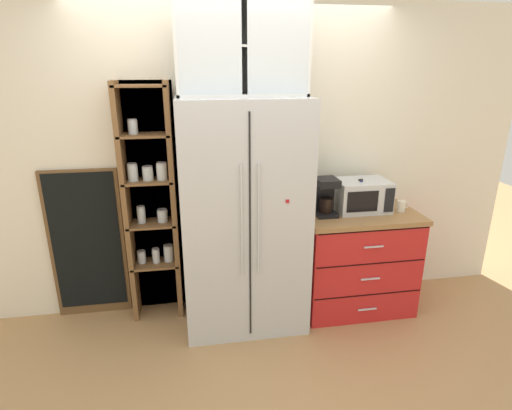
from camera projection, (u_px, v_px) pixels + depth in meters
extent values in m
plane|color=tan|center=(245.00, 318.00, 3.47)|extent=(10.75, 10.75, 0.00)
cube|color=silver|center=(237.00, 162.00, 3.43)|extent=(5.05, 0.10, 2.55)
cube|color=silver|center=(244.00, 217.00, 3.19)|extent=(0.96, 0.66, 1.84)
cube|color=black|center=(250.00, 233.00, 2.88)|extent=(0.01, 0.01, 1.69)
cylinder|color=silver|center=(242.00, 222.00, 2.83)|extent=(0.02, 0.02, 0.83)
cylinder|color=silver|center=(259.00, 221.00, 2.85)|extent=(0.02, 0.02, 0.83)
cube|color=red|center=(288.00, 201.00, 2.85)|extent=(0.02, 0.01, 0.02)
cube|color=brown|center=(152.00, 201.00, 3.38)|extent=(0.45, 0.04, 1.95)
cube|color=brown|center=(127.00, 208.00, 3.22)|extent=(0.04, 0.24, 1.95)
cube|color=brown|center=(174.00, 206.00, 3.28)|extent=(0.04, 0.24, 1.95)
cube|color=brown|center=(156.00, 263.00, 3.42)|extent=(0.39, 0.24, 0.02)
cylinder|color=silver|center=(142.00, 257.00, 3.39)|extent=(0.07, 0.07, 0.10)
cylinder|color=brown|center=(142.00, 259.00, 3.40)|extent=(0.06, 0.06, 0.07)
cylinder|color=#B2B2B7|center=(141.00, 251.00, 3.37)|extent=(0.06, 0.06, 0.01)
cylinder|color=silver|center=(156.00, 256.00, 3.39)|extent=(0.06, 0.06, 0.12)
cylinder|color=white|center=(156.00, 258.00, 3.40)|extent=(0.05, 0.05, 0.08)
cylinder|color=#B2B2B7|center=(155.00, 249.00, 3.37)|extent=(0.06, 0.06, 0.01)
cylinder|color=silver|center=(169.00, 254.00, 3.42)|extent=(0.08, 0.08, 0.13)
cylinder|color=#2D2D2D|center=(169.00, 256.00, 3.43)|extent=(0.07, 0.07, 0.09)
cylinder|color=#B2B2B7|center=(168.00, 246.00, 3.40)|extent=(0.08, 0.08, 0.01)
cube|color=brown|center=(152.00, 223.00, 3.30)|extent=(0.39, 0.24, 0.02)
cylinder|color=silver|center=(141.00, 215.00, 3.27)|extent=(0.07, 0.07, 0.13)
cylinder|color=#E0C67F|center=(142.00, 217.00, 3.28)|extent=(0.06, 0.06, 0.09)
cylinder|color=#B2B2B7|center=(141.00, 207.00, 3.25)|extent=(0.06, 0.06, 0.01)
cylinder|color=silver|center=(163.00, 216.00, 3.30)|extent=(0.08, 0.08, 0.09)
cylinder|color=beige|center=(163.00, 218.00, 3.31)|extent=(0.07, 0.07, 0.06)
cylinder|color=#B2B2B7|center=(162.00, 210.00, 3.29)|extent=(0.08, 0.08, 0.01)
cube|color=brown|center=(148.00, 181.00, 3.19)|extent=(0.39, 0.24, 0.02)
cylinder|color=silver|center=(133.00, 173.00, 3.13)|extent=(0.08, 0.08, 0.13)
cylinder|color=#382316|center=(133.00, 175.00, 3.14)|extent=(0.07, 0.07, 0.09)
cylinder|color=#B2B2B7|center=(132.00, 164.00, 3.11)|extent=(0.08, 0.08, 0.01)
cylinder|color=silver|center=(148.00, 174.00, 3.16)|extent=(0.08, 0.08, 0.10)
cylinder|color=#B77A38|center=(148.00, 176.00, 3.16)|extent=(0.07, 0.07, 0.07)
cylinder|color=#B2B2B7|center=(147.00, 167.00, 3.14)|extent=(0.08, 0.08, 0.01)
cylinder|color=silver|center=(162.00, 172.00, 3.16)|extent=(0.08, 0.08, 0.13)
cylinder|color=white|center=(162.00, 174.00, 3.17)|extent=(0.07, 0.07, 0.09)
cylinder|color=#B2B2B7|center=(161.00, 163.00, 3.14)|extent=(0.08, 0.08, 0.01)
cube|color=brown|center=(144.00, 135.00, 3.07)|extent=(0.39, 0.24, 0.02)
cylinder|color=silver|center=(133.00, 127.00, 3.05)|extent=(0.07, 0.07, 0.10)
cylinder|color=#CCB78C|center=(133.00, 129.00, 3.05)|extent=(0.06, 0.06, 0.07)
cylinder|color=#B2B2B7|center=(132.00, 120.00, 3.03)|extent=(0.07, 0.07, 0.01)
cube|color=brown|center=(140.00, 86.00, 2.95)|extent=(0.39, 0.24, 0.02)
cube|color=red|center=(355.00, 262.00, 3.54)|extent=(0.94, 0.59, 0.85)
cube|color=#9E7042|center=(359.00, 214.00, 3.40)|extent=(0.97, 0.62, 0.04)
cube|color=black|center=(368.00, 295.00, 3.31)|extent=(0.92, 0.00, 0.01)
cube|color=silver|center=(367.00, 309.00, 3.35)|extent=(0.16, 0.01, 0.01)
cube|color=black|center=(371.00, 264.00, 3.22)|extent=(0.92, 0.00, 0.01)
cube|color=silver|center=(370.00, 279.00, 3.26)|extent=(0.16, 0.01, 0.01)
cube|color=black|center=(375.00, 231.00, 3.13)|extent=(0.92, 0.00, 0.01)
cube|color=silver|center=(374.00, 247.00, 3.16)|extent=(0.16, 0.01, 0.01)
cube|color=silver|center=(361.00, 195.00, 3.40)|extent=(0.44, 0.32, 0.26)
cube|color=black|center=(363.00, 202.00, 3.24)|extent=(0.26, 0.01, 0.17)
cube|color=black|center=(389.00, 200.00, 3.28)|extent=(0.08, 0.01, 0.20)
cube|color=black|center=(325.00, 213.00, 3.32)|extent=(0.17, 0.20, 0.03)
cube|color=black|center=(323.00, 195.00, 3.34)|extent=(0.17, 0.06, 0.30)
cube|color=black|center=(327.00, 182.00, 3.24)|extent=(0.17, 0.20, 0.06)
cylinder|color=black|center=(326.00, 205.00, 3.29)|extent=(0.11, 0.11, 0.12)
cylinder|color=silver|center=(401.00, 206.00, 3.40)|extent=(0.07, 0.07, 0.09)
torus|color=silver|center=(406.00, 205.00, 3.40)|extent=(0.05, 0.01, 0.05)
cylinder|color=#2D2D33|center=(356.00, 205.00, 3.45)|extent=(0.08, 0.08, 0.08)
torus|color=#2D2D33|center=(362.00, 204.00, 3.46)|extent=(0.05, 0.01, 0.05)
cylinder|color=navy|center=(360.00, 200.00, 3.38)|extent=(0.06, 0.06, 0.20)
cone|color=navy|center=(361.00, 188.00, 3.34)|extent=(0.06, 0.06, 0.04)
cylinder|color=navy|center=(361.00, 184.00, 3.33)|extent=(0.02, 0.02, 0.07)
cylinder|color=black|center=(362.00, 180.00, 3.32)|extent=(0.03, 0.03, 0.01)
cylinder|color=silver|center=(358.00, 200.00, 3.40)|extent=(0.06, 0.06, 0.19)
cone|color=silver|center=(359.00, 188.00, 3.37)|extent=(0.06, 0.06, 0.04)
cylinder|color=silver|center=(360.00, 185.00, 3.36)|extent=(0.03, 0.03, 0.07)
cylinder|color=black|center=(360.00, 180.00, 3.35)|extent=(0.03, 0.03, 0.01)
cube|color=silver|center=(239.00, 48.00, 2.95)|extent=(0.92, 0.02, 0.67)
cube|color=silver|center=(242.00, 95.00, 2.91)|extent=(0.92, 0.32, 0.02)
cube|color=silver|center=(175.00, 46.00, 2.74)|extent=(0.02, 0.32, 0.67)
cube|color=silver|center=(304.00, 47.00, 2.88)|extent=(0.02, 0.32, 0.67)
cube|color=silver|center=(241.00, 47.00, 2.81)|extent=(0.89, 0.30, 0.02)
cube|color=silver|center=(209.00, 45.00, 2.63)|extent=(0.42, 0.01, 0.63)
cube|color=silver|center=(279.00, 46.00, 2.70)|extent=(0.42, 0.01, 0.63)
cylinder|color=silver|center=(197.00, 93.00, 2.86)|extent=(0.05, 0.05, 0.00)
cylinder|color=silver|center=(196.00, 89.00, 2.85)|extent=(0.01, 0.01, 0.07)
cone|color=silver|center=(196.00, 80.00, 2.83)|extent=(0.06, 0.06, 0.05)
cylinder|color=silver|center=(227.00, 93.00, 2.89)|extent=(0.05, 0.05, 0.00)
cylinder|color=silver|center=(227.00, 88.00, 2.88)|extent=(0.01, 0.01, 0.07)
cone|color=silver|center=(227.00, 80.00, 2.86)|extent=(0.06, 0.06, 0.05)
cylinder|color=silver|center=(257.00, 93.00, 2.93)|extent=(0.05, 0.05, 0.00)
cylinder|color=silver|center=(257.00, 88.00, 2.92)|extent=(0.01, 0.01, 0.07)
cone|color=silver|center=(257.00, 79.00, 2.90)|extent=(0.06, 0.06, 0.05)
cylinder|color=silver|center=(285.00, 93.00, 2.96)|extent=(0.05, 0.05, 0.00)
cylinder|color=silver|center=(286.00, 88.00, 2.95)|extent=(0.01, 0.01, 0.07)
cone|color=silver|center=(286.00, 79.00, 2.93)|extent=(0.06, 0.06, 0.05)
cylinder|color=white|center=(201.00, 40.00, 2.75)|extent=(0.06, 0.06, 0.07)
cylinder|color=white|center=(228.00, 40.00, 2.78)|extent=(0.06, 0.06, 0.07)
cylinder|color=white|center=(254.00, 41.00, 2.81)|extent=(0.06, 0.06, 0.07)
cylinder|color=white|center=(280.00, 41.00, 2.84)|extent=(0.06, 0.06, 0.07)
cube|color=brown|center=(88.00, 245.00, 3.37)|extent=(0.60, 0.04, 1.28)
cube|color=black|center=(87.00, 242.00, 3.34)|extent=(0.54, 0.01, 1.18)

